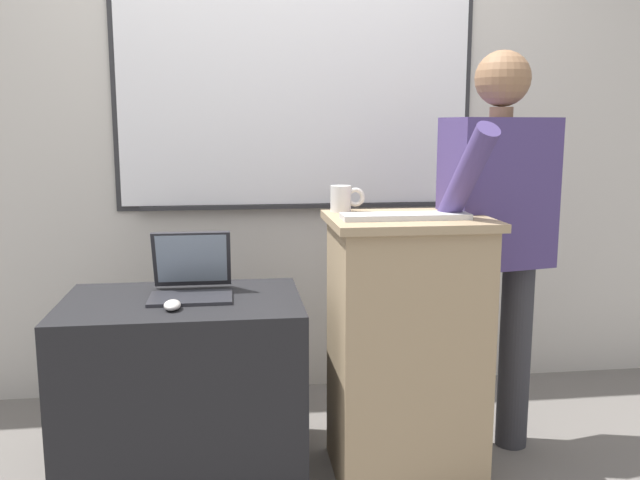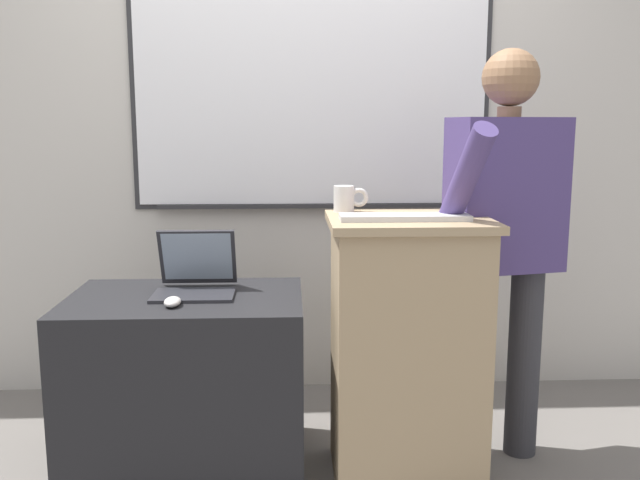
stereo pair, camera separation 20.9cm
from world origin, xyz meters
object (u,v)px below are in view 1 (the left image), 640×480
object	(u,v)px
lectern_podium	(405,347)
computer_mouse_by_laptop	(172,305)
side_desk	(185,386)
wireless_keyboard	(405,216)
coffee_mug	(343,198)
person_presenter	(497,228)
laptop	(191,275)

from	to	relation	value
lectern_podium	computer_mouse_by_laptop	world-z (taller)	lectern_podium
lectern_podium	side_desk	distance (m)	0.86
wireless_keyboard	lectern_podium	bearing A→B (deg)	66.09
side_desk	wireless_keyboard	size ratio (longest dim) A/B	1.96
lectern_podium	coffee_mug	bearing A→B (deg)	141.05
person_presenter	wireless_keyboard	size ratio (longest dim) A/B	3.53
wireless_keyboard	coffee_mug	size ratio (longest dim) A/B	3.42
person_presenter	laptop	distance (m)	1.22
lectern_podium	coffee_mug	size ratio (longest dim) A/B	7.49
wireless_keyboard	person_presenter	bearing A→B (deg)	24.74
wireless_keyboard	computer_mouse_by_laptop	xyz separation A→B (m)	(-0.83, 0.04, -0.31)
lectern_podium	person_presenter	world-z (taller)	person_presenter
wireless_keyboard	computer_mouse_by_laptop	bearing A→B (deg)	176.98
lectern_podium	coffee_mug	xyz separation A→B (m)	(-0.22, 0.17, 0.55)
coffee_mug	computer_mouse_by_laptop	bearing A→B (deg)	-163.42
side_desk	laptop	world-z (taller)	laptop
coffee_mug	lectern_podium	bearing A→B (deg)	-38.95
laptop	computer_mouse_by_laptop	xyz separation A→B (m)	(-0.06, -0.22, -0.06)
person_presenter	computer_mouse_by_laptop	xyz separation A→B (m)	(-1.26, -0.15, -0.23)
wireless_keyboard	laptop	bearing A→B (deg)	161.40
side_desk	laptop	bearing A→B (deg)	64.07
person_presenter	wireless_keyboard	world-z (taller)	person_presenter
laptop	person_presenter	bearing A→B (deg)	-3.12
side_desk	computer_mouse_by_laptop	xyz separation A→B (m)	(-0.02, -0.14, 0.36)
person_presenter	laptop	xyz separation A→B (m)	(-1.20, 0.07, -0.17)
side_desk	laptop	distance (m)	0.43
person_presenter	coffee_mug	xyz separation A→B (m)	(-0.61, 0.04, 0.12)
lectern_podium	computer_mouse_by_laptop	xyz separation A→B (m)	(-0.86, -0.02, 0.20)
computer_mouse_by_laptop	side_desk	bearing A→B (deg)	81.42
lectern_podium	laptop	world-z (taller)	lectern_podium
laptop	wireless_keyboard	world-z (taller)	wireless_keyboard
laptop	computer_mouse_by_laptop	size ratio (longest dim) A/B	3.10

